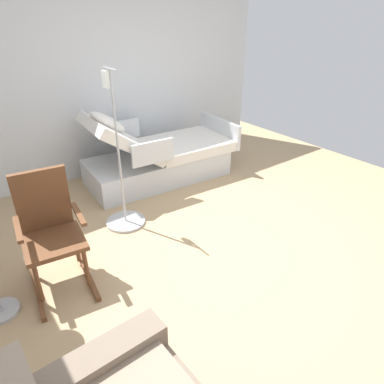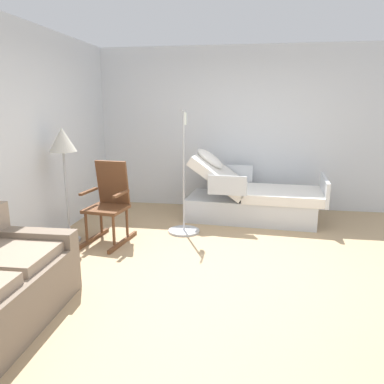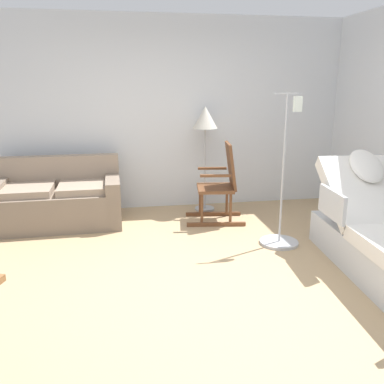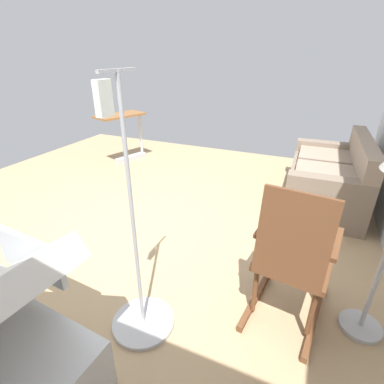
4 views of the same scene
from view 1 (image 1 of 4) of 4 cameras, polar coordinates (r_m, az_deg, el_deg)
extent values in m
plane|color=tan|center=(3.69, 6.79, -8.44)|extent=(6.31, 6.31, 0.00)
cube|color=silver|center=(5.19, -13.12, 18.18)|extent=(0.10, 5.03, 2.70)
cube|color=silver|center=(4.96, -5.63, 4.08)|extent=(1.02, 1.99, 0.35)
cube|color=white|center=(5.08, -1.00, 7.79)|extent=(1.00, 1.22, 0.14)
cube|color=white|center=(4.59, -11.46, 8.52)|extent=(0.97, 0.92, 0.65)
ellipsoid|color=white|center=(4.46, -13.63, 11.09)|extent=(0.38, 0.50, 0.39)
cube|color=silver|center=(4.24, -6.40, 6.44)|extent=(0.08, 0.56, 0.28)
cube|color=silver|center=(5.12, -11.61, 9.86)|extent=(0.08, 0.56, 0.28)
cube|color=silver|center=(5.37, 4.51, 10.07)|extent=(0.95, 0.12, 0.36)
cylinder|color=black|center=(4.44, -12.52, -1.33)|extent=(0.10, 0.10, 0.10)
cylinder|color=black|center=(5.06, -15.51, 2.07)|extent=(0.10, 0.10, 0.10)
cylinder|color=black|center=(5.12, 4.28, 3.39)|extent=(0.10, 0.10, 0.10)
cylinder|color=black|center=(5.66, -0.09, 5.97)|extent=(0.10, 0.10, 0.10)
cube|color=brown|center=(3.39, -24.05, -14.42)|extent=(0.76, 0.14, 0.05)
cube|color=brown|center=(3.41, -16.82, -12.60)|extent=(0.76, 0.14, 0.05)
cylinder|color=brown|center=(3.13, -16.96, -11.57)|extent=(0.04, 0.04, 0.40)
cylinder|color=brown|center=(3.11, -23.95, -13.33)|extent=(0.04, 0.04, 0.40)
cylinder|color=brown|center=(3.42, -18.50, -8.00)|extent=(0.04, 0.04, 0.40)
cylinder|color=brown|center=(3.40, -24.83, -9.57)|extent=(0.04, 0.04, 0.40)
cube|color=brown|center=(3.14, -21.69, -7.68)|extent=(0.52, 0.54, 0.04)
cube|color=brown|center=(3.16, -23.27, -1.33)|extent=(0.17, 0.44, 0.60)
cube|color=brown|center=(3.03, -18.12, -3.42)|extent=(0.39, 0.09, 0.03)
cube|color=brown|center=(3.01, -26.64, -5.49)|extent=(0.39, 0.09, 0.03)
cylinder|color=#B2B5BA|center=(3.34, -28.77, -16.73)|extent=(0.28, 0.28, 0.03)
cylinder|color=#B2B5BA|center=(4.06, -10.79, -4.79)|extent=(0.44, 0.44, 0.03)
cylinder|color=#B2B5BA|center=(3.68, -11.95, 6.29)|extent=(0.02, 0.02, 1.65)
cube|color=#B2B5BA|center=(3.46, -13.36, 19.04)|extent=(0.28, 0.02, 0.02)
cube|color=white|center=(3.59, -14.01, 17.48)|extent=(0.09, 0.04, 0.16)
camera|label=2|loc=(2.98, 87.29, -8.05)|focal=35.18mm
camera|label=3|loc=(5.73, 41.08, 17.69)|focal=38.11mm
camera|label=4|loc=(4.36, -31.94, 18.50)|focal=26.89mm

